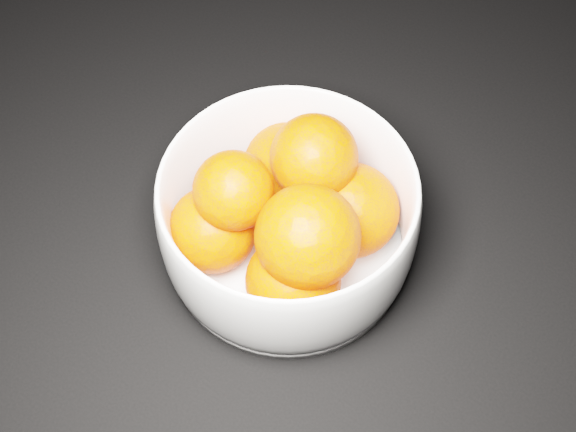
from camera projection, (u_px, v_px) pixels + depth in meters
The scene contains 2 objects.
bowl at pixel (288, 220), 0.59m from camera, with size 0.19×0.19×0.09m.
orange_pile at pixel (292, 212), 0.58m from camera, with size 0.14×0.15×0.11m.
Camera 1 is at (-0.06, -0.51, 0.54)m, focal length 50.00 mm.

